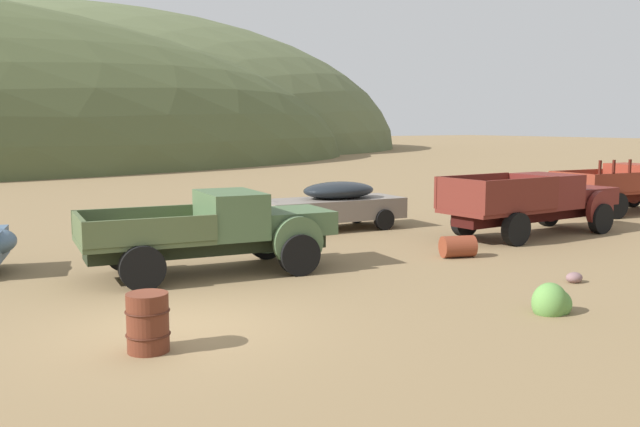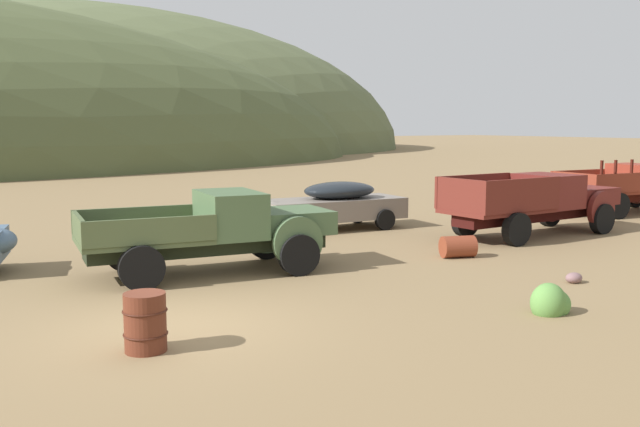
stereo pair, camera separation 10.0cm
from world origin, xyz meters
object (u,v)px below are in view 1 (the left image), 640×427
truck_rust_red (632,187)px  oil_drum_tipped (458,247)px  car_primer_gray (327,205)px  oil_drum_by_truck (148,322)px  truck_oxblood (542,202)px  truck_weathered_green (228,230)px

truck_rust_red → oil_drum_tipped: truck_rust_red is taller
car_primer_gray → oil_drum_by_truck: bearing=49.3°
car_primer_gray → oil_drum_tipped: car_primer_gray is taller
truck_oxblood → oil_drum_tipped: (-4.93, -1.52, -0.73)m
truck_rust_red → oil_drum_tipped: size_ratio=6.04×
truck_weathered_green → car_primer_gray: size_ratio=1.16×
truck_rust_red → oil_drum_tipped: (-12.33, -3.44, -0.72)m
truck_oxblood → truck_rust_red: bearing=12.1°
truck_weathered_green → oil_drum_tipped: (5.82, -1.52, -0.71)m
truck_oxblood → oil_drum_by_truck: truck_oxblood is taller
truck_oxblood → truck_rust_red: truck_rust_red is taller
truck_weathered_green → truck_oxblood: 10.76m
truck_weathered_green → car_primer_gray: bearing=44.9°
truck_rust_red → oil_drum_tipped: 12.82m
truck_weathered_green → truck_rust_red: truck_rust_red is taller
truck_weathered_green → car_primer_gray: 6.94m
truck_weathered_green → oil_drum_tipped: truck_weathered_green is taller
car_primer_gray → truck_weathered_green: bearing=42.2°
car_primer_gray → truck_rust_red: size_ratio=0.86×
truck_rust_red → truck_weathered_green: bearing=-169.3°
car_primer_gray → truck_rust_red: truck_rust_red is taller
car_primer_gray → oil_drum_tipped: bearing=97.7°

